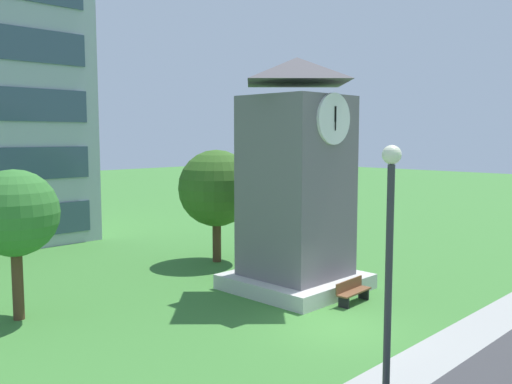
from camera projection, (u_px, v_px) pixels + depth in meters
The scene contains 7 objects.
ground_plane at pixel (336, 327), 18.26m from camera, with size 160.00×160.00×0.00m, color #3D7A33.
kerb_strip at pixel (433, 356), 15.87m from camera, with size 120.00×1.60×0.01m, color #9E9E99.
clock_tower at pixel (296, 188), 22.50m from camera, with size 4.82×4.82×9.43m.
park_bench at pixel (353, 291), 20.88m from camera, with size 1.83×0.60×0.88m.
street_lamp at pixel (389, 271), 10.39m from camera, with size 0.36×0.36×6.15m.
tree_near_tower at pixel (15, 214), 18.71m from camera, with size 2.97×2.97×5.20m.
tree_by_building at pixel (216, 188), 27.47m from camera, with size 3.82×3.82×5.64m.
Camera 1 is at (-14.49, -10.52, 6.33)m, focal length 38.73 mm.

